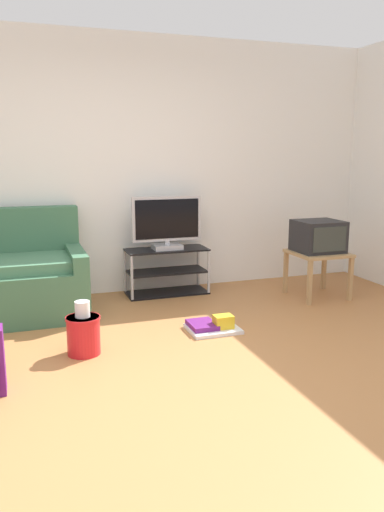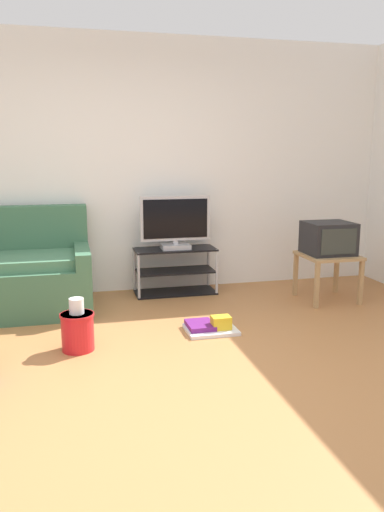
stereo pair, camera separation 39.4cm
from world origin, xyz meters
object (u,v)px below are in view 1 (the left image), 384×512
Objects in this scene: flat_tv at (167,223)px; cleaning_bucket at (83,332)px; floor_tray at (212,326)px; crt_tv at (318,236)px; tv_stand at (167,271)px; side_table at (318,259)px.

cleaning_bucket is at bearing -127.29° from flat_tv.
cleaning_bucket is 1.12m from floor_tray.
flat_tv reaches higher than crt_tv.
side_table is (1.47, -0.63, 0.16)m from tv_stand.
floor_tray is (1.10, 0.16, -0.13)m from cleaning_bucket.
side_table is 1.17× the size of crt_tv.
crt_tv reaches higher than side_table.
floor_tray is at bearing -156.07° from side_table.
crt_tv is at bearing -21.88° from flat_tv.
tv_stand is at bearing 156.83° from side_table.
cleaning_bucket is at bearing -126.85° from tv_stand.
side_table is 1.31× the size of cleaning_bucket.
crt_tv is at bearing 17.71° from cleaning_bucket.
tv_stand is 2.03× the size of floor_tray.
side_table is at bearing 23.93° from floor_tray.
flat_tv is (0.00, -0.02, 0.52)m from tv_stand.
crt_tv is at bearing 90.00° from side_table.
cleaning_bucket is (-2.53, -0.79, -0.24)m from side_table.
tv_stand is 1.61× the size of side_table.
cleaning_bucket is (-2.53, -0.81, -0.47)m from crt_tv.
cleaning_bucket reaches higher than floor_tray.
side_table is at bearing 17.37° from cleaning_bucket.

